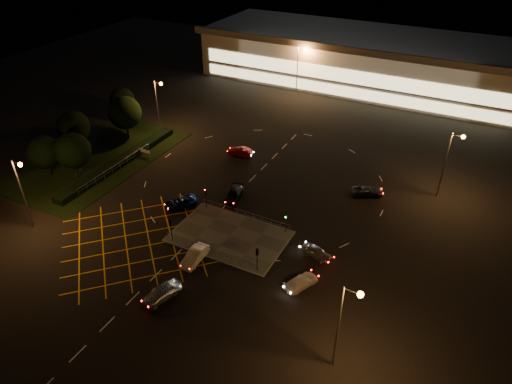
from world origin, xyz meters
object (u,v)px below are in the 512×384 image
at_px(car_near_silver, 161,293).
at_px(car_approach_white, 301,282).
at_px(signal_nw, 206,194).
at_px(car_left_blue, 180,202).
at_px(signal_ne, 286,218).
at_px(car_right_silver, 317,252).
at_px(signal_sw, 171,226).
at_px(car_queue_white, 195,256).
at_px(car_circ_red, 241,152).
at_px(signal_se, 257,255).
at_px(car_east_grey, 368,191).
at_px(car_far_dkgrey, 233,195).

relative_size(car_near_silver, car_approach_white, 1.08).
bearing_deg(signal_nw, car_near_silver, -73.87).
height_order(car_near_silver, car_left_blue, car_near_silver).
bearing_deg(signal_ne, car_right_silver, -25.13).
xyz_separation_m(signal_sw, signal_ne, (12.00, 7.99, 0.00)).
height_order(signal_sw, car_queue_white, signal_sw).
distance_m(car_circ_red, car_approach_white, 31.36).
distance_m(signal_se, car_right_silver, 7.80).
bearing_deg(car_approach_white, signal_sw, 25.27).
bearing_deg(car_east_grey, car_queue_white, 122.49).
xyz_separation_m(car_left_blue, car_approach_white, (20.96, -6.70, -0.03)).
relative_size(signal_ne, car_approach_white, 0.74).
relative_size(car_queue_white, car_right_silver, 1.19).
bearing_deg(car_far_dkgrey, car_east_grey, 16.13).
relative_size(signal_nw, car_left_blue, 0.68).
relative_size(signal_nw, signal_ne, 1.00).
height_order(car_queue_white, car_left_blue, car_queue_white).
xyz_separation_m(signal_sw, signal_se, (12.00, 0.00, 0.00)).
bearing_deg(signal_se, car_right_silver, -133.28).
height_order(signal_se, signal_ne, same).
xyz_separation_m(signal_nw, car_queue_white, (4.65, -9.86, -1.63)).
bearing_deg(car_east_grey, car_right_silver, 147.68).
height_order(car_queue_white, car_circ_red, car_queue_white).
xyz_separation_m(signal_nw, car_far_dkgrey, (2.16, 3.80, -1.68)).
bearing_deg(signal_ne, signal_sw, -146.35).
relative_size(signal_sw, signal_se, 1.00).
bearing_deg(car_circ_red, car_approach_white, 33.31).
bearing_deg(signal_se, car_circ_red, -57.26).
bearing_deg(signal_sw, signal_nw, -90.00).
bearing_deg(signal_sw, signal_se, -180.00).
bearing_deg(signal_se, car_left_blue, -23.56).
distance_m(car_queue_white, car_approach_white, 12.95).
distance_m(signal_ne, car_approach_white, 9.78).
relative_size(car_queue_white, car_left_blue, 0.97).
bearing_deg(car_circ_red, car_left_blue, -8.90).
bearing_deg(signal_nw, car_approach_white, -24.42).
distance_m(signal_nw, car_right_silver, 17.48).
relative_size(car_queue_white, car_far_dkgrey, 0.95).
height_order(car_near_silver, car_east_grey, car_near_silver).
bearing_deg(signal_sw, car_circ_red, -82.28).
relative_size(signal_ne, car_queue_white, 0.70).
relative_size(signal_se, car_right_silver, 0.83).
bearing_deg(car_right_silver, signal_ne, 80.53).
bearing_deg(car_far_dkgrey, car_right_silver, -36.41).
bearing_deg(car_east_grey, car_circ_red, 58.50).
height_order(signal_ne, car_east_grey, signal_ne).
relative_size(signal_sw, signal_nw, 1.00).
bearing_deg(signal_ne, car_east_grey, 62.66).
distance_m(signal_sw, car_east_grey, 28.74).
relative_size(signal_sw, car_near_silver, 0.69).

